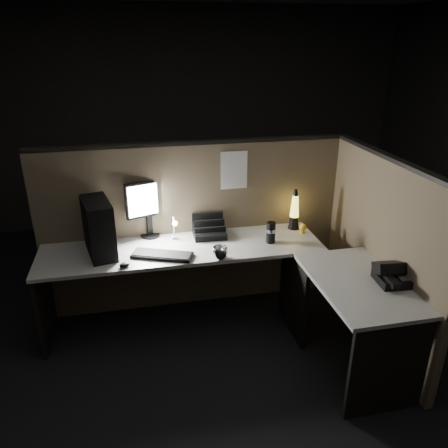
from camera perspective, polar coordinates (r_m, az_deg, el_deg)
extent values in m
plane|color=black|center=(3.52, -1.17, -17.88)|extent=(6.00, 6.00, 0.00)
plane|color=#282623|center=(5.71, -7.17, 13.27)|extent=(6.00, 0.00, 6.00)
cube|color=brown|center=(3.90, -3.86, -0.50)|extent=(2.66, 0.06, 1.50)
cube|color=brown|center=(3.62, 19.61, -3.86)|extent=(0.06, 1.66, 1.50)
cube|color=#B5B4AB|center=(3.60, -5.43, -3.26)|extent=(2.30, 0.60, 0.03)
cube|color=#B5B4AB|center=(3.25, 17.16, -7.38)|extent=(0.60, 1.00, 0.03)
cube|color=black|center=(3.84, -22.41, -9.48)|extent=(0.03, 0.55, 0.70)
cube|color=black|center=(3.13, 20.64, -17.45)|extent=(0.55, 0.03, 0.70)
cube|color=black|center=(3.71, 9.00, -9.06)|extent=(0.03, 0.55, 0.70)
cube|color=black|center=(3.53, -16.07, -0.47)|extent=(0.28, 0.45, 0.44)
cylinder|color=black|center=(3.83, -9.61, -1.46)|extent=(0.16, 0.16, 0.01)
cube|color=black|center=(3.81, -9.72, 0.00)|extent=(0.05, 0.05, 0.18)
cube|color=black|center=(3.72, -9.95, 3.25)|extent=(0.37, 0.15, 0.31)
cube|color=white|center=(3.70, -9.94, 3.15)|extent=(0.32, 0.11, 0.26)
cube|color=black|center=(3.46, -8.07, -4.04)|extent=(0.50, 0.33, 0.02)
ellipsoid|color=black|center=(3.36, -12.86, -5.22)|extent=(0.10, 0.09, 0.03)
cube|color=white|center=(3.75, -6.51, -1.74)|extent=(0.04, 0.05, 0.03)
cylinder|color=white|center=(3.70, -6.58, -0.34)|extent=(0.01, 0.01, 0.17)
cylinder|color=white|center=(3.62, -6.54, 0.55)|extent=(0.01, 0.11, 0.01)
sphere|color=white|center=(3.56, -6.43, 0.08)|extent=(0.04, 0.04, 0.04)
cube|color=black|center=(3.77, -1.93, -1.19)|extent=(0.28, 0.25, 0.05)
cube|color=black|center=(3.72, -1.83, -0.81)|extent=(0.27, 0.03, 0.10)
cube|color=black|center=(3.81, -2.17, 0.50)|extent=(0.27, 0.03, 0.19)
cone|color=black|center=(3.96, 9.09, 0.22)|extent=(0.10, 0.10, 0.12)
cone|color=yellow|center=(3.90, 9.24, 2.34)|extent=(0.08, 0.08, 0.20)
sphere|color=brown|center=(3.92, 9.18, 1.48)|extent=(0.04, 0.04, 0.04)
sphere|color=brown|center=(3.90, 9.24, 2.46)|extent=(0.03, 0.03, 0.03)
cone|color=black|center=(3.86, 9.35, 4.08)|extent=(0.05, 0.05, 0.05)
cylinder|color=black|center=(3.65, 6.14, -1.11)|extent=(0.08, 0.08, 0.18)
imported|color=silver|center=(3.38, -0.52, -3.80)|extent=(0.14, 0.14, 0.10)
sphere|color=yellow|center=(3.88, 10.26, -0.41)|extent=(0.06, 0.06, 0.06)
cube|color=white|center=(3.75, 1.32, 7.03)|extent=(0.23, 0.00, 0.33)
cube|color=black|center=(3.30, 21.48, -6.68)|extent=(0.28, 0.25, 0.06)
cube|color=black|center=(3.30, 21.24, -5.30)|extent=(0.27, 0.18, 0.12)
cube|color=black|center=(3.20, 20.90, -6.83)|extent=(0.07, 0.19, 0.04)
cube|color=#3F3F42|center=(3.29, 22.69, -6.34)|extent=(0.12, 0.12, 0.00)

